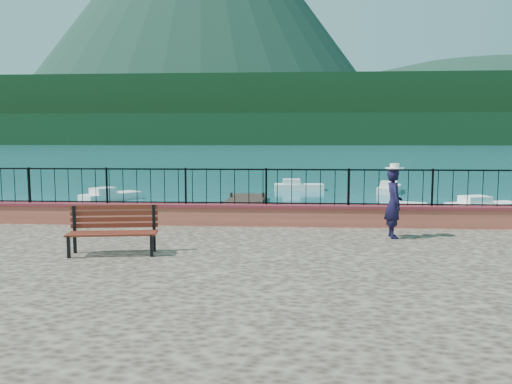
# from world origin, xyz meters

# --- Properties ---
(ground) EXTENTS (2000.00, 2000.00, 0.00)m
(ground) POSITION_xyz_m (0.00, 0.00, 0.00)
(ground) COLOR #19596B
(ground) RESTS_ON ground
(parapet) EXTENTS (28.00, 0.46, 0.58)m
(parapet) POSITION_xyz_m (0.00, 3.70, 1.49)
(parapet) COLOR #BF5C45
(parapet) RESTS_ON promenade
(railing) EXTENTS (27.00, 0.05, 0.95)m
(railing) POSITION_xyz_m (0.00, 3.70, 2.25)
(railing) COLOR black
(railing) RESTS_ON parapet
(dock) EXTENTS (2.00, 16.00, 0.30)m
(dock) POSITION_xyz_m (-2.00, 12.00, 0.15)
(dock) COLOR #2D231C
(dock) RESTS_ON ground
(far_forest) EXTENTS (900.00, 60.00, 18.00)m
(far_forest) POSITION_xyz_m (0.00, 300.00, 9.00)
(far_forest) COLOR black
(far_forest) RESTS_ON ground
(foothills) EXTENTS (900.00, 120.00, 44.00)m
(foothills) POSITION_xyz_m (0.00, 360.00, 22.00)
(foothills) COLOR black
(foothills) RESTS_ON ground
(volcano) EXTENTS (560.00, 560.00, 380.00)m
(volcano) POSITION_xyz_m (-120.00, 700.00, 190.00)
(volcano) COLOR #142D23
(volcano) RESTS_ON ground
(companion_hill) EXTENTS (448.00, 384.00, 180.00)m
(companion_hill) POSITION_xyz_m (220.00, 560.00, 0.00)
(companion_hill) COLOR #142D23
(companion_hill) RESTS_ON ground
(park_bench) EXTENTS (1.84, 0.83, 0.99)m
(park_bench) POSITION_xyz_m (-3.27, 0.10, 1.50)
(park_bench) COLOR black
(park_bench) RESTS_ON promenade
(person) EXTENTS (0.43, 0.62, 1.65)m
(person) POSITION_xyz_m (2.79, 2.23, 2.03)
(person) COLOR black
(person) RESTS_ON promenade
(hat) EXTENTS (0.44, 0.44, 0.12)m
(hat) POSITION_xyz_m (2.79, 2.23, 2.91)
(hat) COLOR white
(hat) RESTS_ON person
(boat_0) EXTENTS (4.24, 1.34, 0.80)m
(boat_0) POSITION_xyz_m (-2.58, 9.21, 0.40)
(boat_0) COLOR silver
(boat_0) RESTS_ON ground
(boat_1) EXTENTS (3.90, 2.63, 0.80)m
(boat_1) POSITION_xyz_m (6.12, 11.98, 0.40)
(boat_1) COLOR silver
(boat_1) RESTS_ON ground
(boat_2) EXTENTS (3.86, 2.32, 0.80)m
(boat_2) POSITION_xyz_m (9.94, 15.27, 0.40)
(boat_2) COLOR white
(boat_2) RESTS_ON ground
(boat_3) EXTENTS (3.10, 3.56, 0.80)m
(boat_3) POSITION_xyz_m (-9.96, 18.44, 0.40)
(boat_3) COLOR silver
(boat_3) RESTS_ON ground
(boat_4) EXTENTS (3.42, 1.43, 0.80)m
(boat_4) POSITION_xyz_m (1.05, 24.94, 0.40)
(boat_4) COLOR silver
(boat_4) RESTS_ON ground
(boat_5) EXTENTS (2.26, 3.91, 0.80)m
(boat_5) POSITION_xyz_m (7.05, 23.90, 0.40)
(boat_5) COLOR silver
(boat_5) RESTS_ON ground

